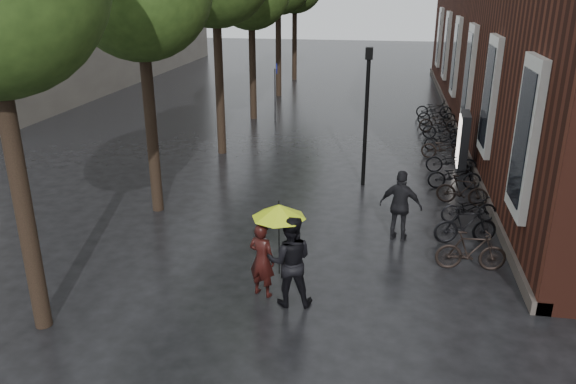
% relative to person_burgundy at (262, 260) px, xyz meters
% --- Properties ---
extents(ground, '(120.00, 120.00, 0.00)m').
position_rel_person_burgundy_xyz_m(ground, '(0.06, -2.87, -0.82)').
color(ground, black).
extents(person_burgundy, '(0.70, 0.58, 1.65)m').
position_rel_person_burgundy_xyz_m(person_burgundy, '(0.00, 0.00, 0.00)').
color(person_burgundy, black).
rests_on(person_burgundy, ground).
extents(person_black, '(1.04, 0.87, 1.94)m').
position_rel_person_burgundy_xyz_m(person_black, '(0.63, -0.24, 0.15)').
color(person_black, black).
rests_on(person_black, ground).
extents(lime_umbrella, '(1.11, 1.11, 1.64)m').
position_rel_person_burgundy_xyz_m(lime_umbrella, '(0.37, -0.05, 1.15)').
color(lime_umbrella, black).
rests_on(lime_umbrella, ground).
extents(pedestrian_walking, '(1.17, 0.70, 1.86)m').
position_rel_person_burgundy_xyz_m(pedestrian_walking, '(2.88, 3.30, 0.11)').
color(pedestrian_walking, black).
rests_on(pedestrian_walking, ground).
extents(parked_bicycles, '(2.03, 16.61, 0.98)m').
position_rel_person_burgundy_xyz_m(parked_bicycles, '(4.69, 10.41, -0.37)').
color(parked_bicycles, black).
rests_on(parked_bicycles, ground).
extents(ad_lightbox, '(0.31, 1.37, 2.06)m').
position_rel_person_burgundy_xyz_m(ad_lightbox, '(5.08, 9.45, 0.21)').
color(ad_lightbox, black).
rests_on(ad_lightbox, ground).
extents(lamp_post, '(0.23, 0.23, 4.42)m').
position_rel_person_burgundy_xyz_m(lamp_post, '(1.77, 7.33, 1.86)').
color(lamp_post, black).
rests_on(lamp_post, ground).
extents(cycle_sign, '(0.14, 0.50, 2.73)m').
position_rel_person_burgundy_xyz_m(cycle_sign, '(-2.81, 15.84, 0.98)').
color(cycle_sign, '#262628').
rests_on(cycle_sign, ground).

